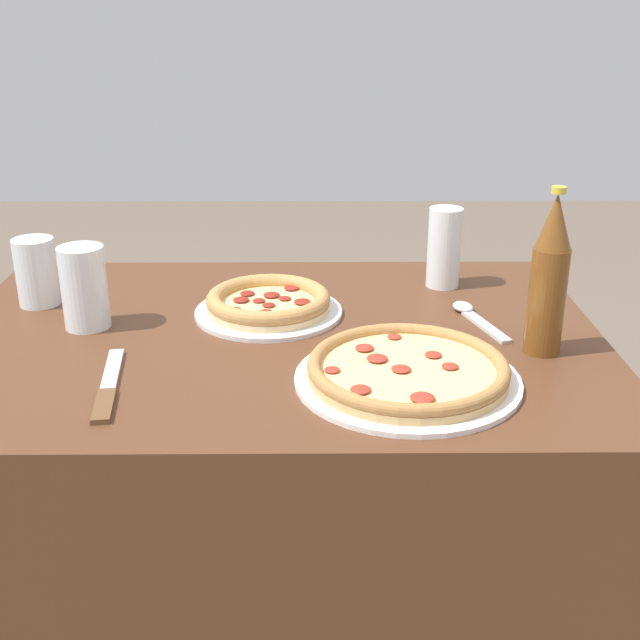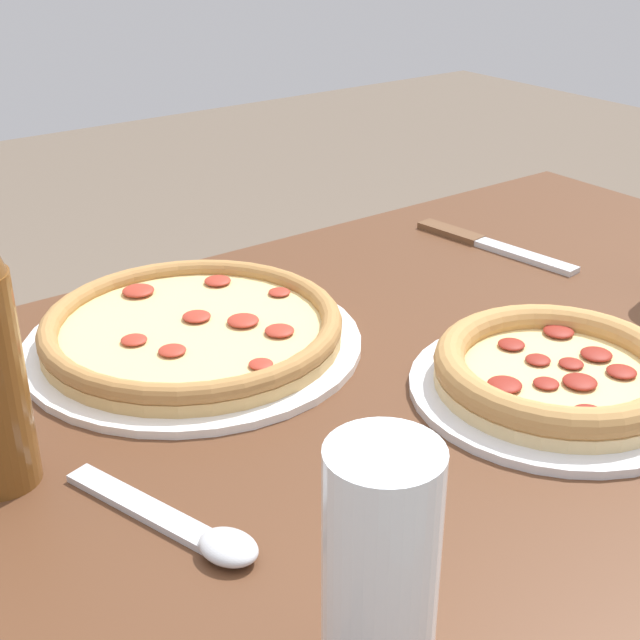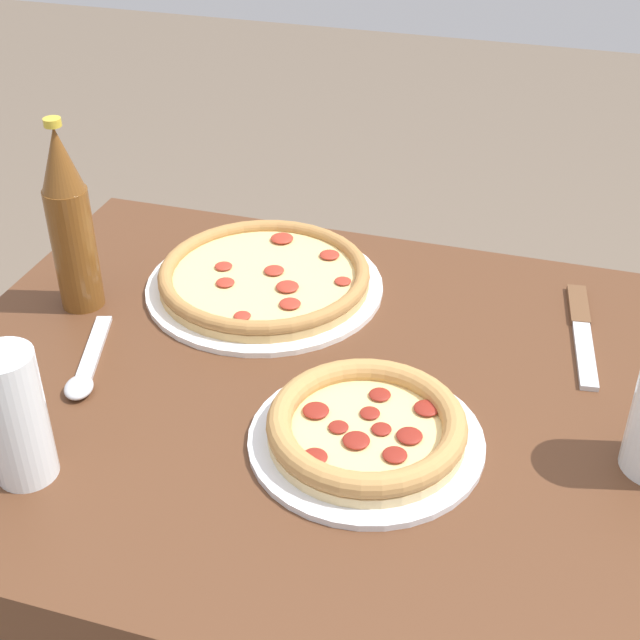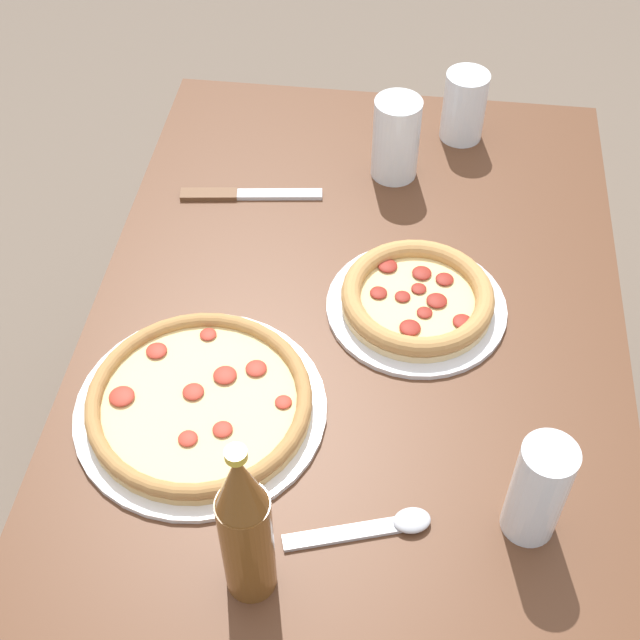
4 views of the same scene
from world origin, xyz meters
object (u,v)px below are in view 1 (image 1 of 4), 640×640
at_px(pizza_salami, 268,304).
at_px(knife, 108,387).
at_px(pizza_veggie, 408,371).
at_px(glass_cola, 85,291).
at_px(glass_mango_juice, 444,252).
at_px(beer_bottle, 549,277).
at_px(glass_water, 37,275).
at_px(spoon, 472,315).

xyz_separation_m(pizza_salami, knife, (-0.21, -0.29, -0.02)).
relative_size(pizza_veggie, knife, 1.42).
distance_m(glass_cola, glass_mango_juice, 0.67).
bearing_deg(glass_mango_juice, beer_bottle, -70.55).
bearing_deg(glass_cola, pizza_salami, 10.09).
height_order(glass_cola, beer_bottle, beer_bottle).
distance_m(pizza_salami, beer_bottle, 0.48).
relative_size(glass_cola, glass_mango_juice, 0.92).
bearing_deg(pizza_veggie, glass_water, 152.89).
distance_m(glass_mango_juice, knife, 0.70).
distance_m(glass_water, glass_cola, 0.16).
xyz_separation_m(pizza_veggie, glass_cola, (-0.52, 0.22, 0.05)).
bearing_deg(glass_cola, knife, -69.23).
distance_m(glass_cola, knife, 0.26).
relative_size(pizza_veggie, spoon, 1.86).
bearing_deg(glass_cola, glass_water, 136.77).
xyz_separation_m(pizza_veggie, glass_mango_juice, (0.11, 0.42, 0.05)).
height_order(beer_bottle, knife, beer_bottle).
distance_m(knife, spoon, 0.63).
distance_m(glass_cola, spoon, 0.67).
distance_m(pizza_salami, glass_cola, 0.31).
relative_size(pizza_salami, pizza_veggie, 0.79).
distance_m(pizza_salami, glass_water, 0.43).
distance_m(pizza_veggie, glass_cola, 0.57).
relative_size(pizza_salami, glass_cola, 1.85).
bearing_deg(spoon, glass_mango_juice, 99.18).
xyz_separation_m(pizza_salami, glass_water, (-0.42, 0.05, 0.04)).
xyz_separation_m(glass_cola, spoon, (0.66, 0.03, -0.06)).
bearing_deg(knife, pizza_salami, 53.65).
relative_size(glass_cola, beer_bottle, 0.53).
xyz_separation_m(pizza_veggie, glass_water, (-0.64, 0.33, 0.04)).
bearing_deg(pizza_veggie, beer_bottle, 25.60).
height_order(knife, spoon, spoon).
xyz_separation_m(glass_water, glass_cola, (0.12, -0.11, 0.01)).
distance_m(beer_bottle, knife, 0.68).
relative_size(pizza_veggie, glass_cola, 2.35).
height_order(glass_cola, glass_mango_juice, glass_mango_juice).
distance_m(pizza_salami, pizza_veggie, 0.35).
relative_size(glass_cola, spoon, 0.79).
height_order(pizza_veggie, spoon, pizza_veggie).
height_order(pizza_salami, pizza_veggie, pizza_salami).
xyz_separation_m(glass_mango_juice, knife, (-0.54, -0.44, -0.06)).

